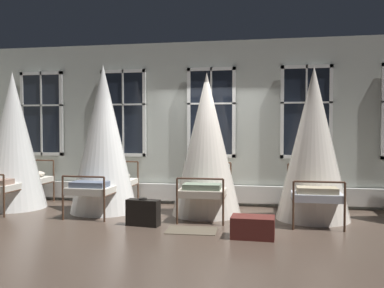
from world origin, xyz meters
TOP-DOWN VIEW (x-y plane):
  - ground at (0.00, 0.00)m, footprint 21.96×21.96m
  - back_wall_with_windows at (0.00, 1.43)m, footprint 11.98×0.10m
  - window_bank at (-0.00, 1.31)m, footprint 8.84×0.10m
  - cot_first at (-3.95, 0.29)m, footprint 1.31×1.83m
  - cot_second at (-1.99, 0.28)m, footprint 1.31×1.84m
  - cot_third at (0.05, 0.34)m, footprint 1.31×1.83m
  - cot_fourth at (1.99, 0.27)m, footprint 1.31×1.82m
  - rug_third at (0.00, -0.98)m, footprint 0.82×0.59m
  - suitcase_dark at (-0.86, -0.79)m, footprint 0.58×0.28m
  - travel_trunk at (0.98, -1.25)m, footprint 0.65×0.42m

SIDE VIEW (x-z plane):
  - ground at x=0.00m, z-range 0.00..0.00m
  - rug_third at x=0.00m, z-range 0.00..0.01m
  - travel_trunk at x=0.98m, z-range 0.00..0.32m
  - suitcase_dark at x=-0.86m, z-range -0.01..0.46m
  - window_bank at x=0.00m, z-range -0.30..2.55m
  - cot_third at x=0.05m, z-range -0.04..2.65m
  - cot_fourth at x=1.99m, z-range -0.04..2.70m
  - cot_first at x=-3.95m, z-range -0.04..2.75m
  - cot_second at x=-1.99m, z-range -0.04..2.84m
  - back_wall_with_windows at x=0.00m, z-range 0.00..3.48m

